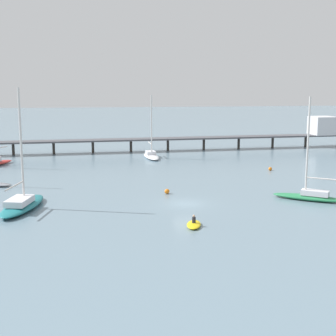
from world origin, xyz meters
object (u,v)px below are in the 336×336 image
Objects in this scene: pier at (235,133)px; sailboat_teal at (22,203)px; dinghy_yellow at (194,224)px; mooring_buoy_inner at (167,191)px; mooring_buoy_near at (270,169)px; sailboat_white at (151,154)px; sailboat_green at (310,194)px.

pier is 55.38m from sailboat_teal.
dinghy_yellow is at bearing -26.41° from sailboat_teal.
mooring_buoy_inner is (16.43, 5.24, -0.38)m from sailboat_teal.
sailboat_teal reaches higher than dinghy_yellow.
pier reaches higher than mooring_buoy_near.
mooring_buoy_near is at bearing 57.89° from dinghy_yellow.
mooring_buoy_inner is at bearing -91.81° from sailboat_white.
sailboat_white reaches higher than dinghy_yellow.
dinghy_yellow is (-17.93, -51.28, -3.09)m from pier.
sailboat_green is 19.47× the size of mooring_buoy_inner.
sailboat_white is 3.50× the size of dinghy_yellow.
pier is at bearing 50.59° from sailboat_teal.
sailboat_white is 22.56m from mooring_buoy_near.
mooring_buoy_near is at bearing 28.56° from sailboat_teal.
dinghy_yellow is at bearing -122.11° from mooring_buoy_near.
sailboat_green is at bearing 28.62° from dinghy_yellow.
sailboat_white is at bearing 89.81° from dinghy_yellow.
sailboat_green reaches higher than dinghy_yellow.
mooring_buoy_near is (-0.87, -24.10, -3.02)m from pier.
sailboat_teal is at bearing -162.32° from mooring_buoy_inner.
dinghy_yellow is 5.84× the size of mooring_buoy_near.
pier is 25.87× the size of dinghy_yellow.
sailboat_green is 0.92× the size of sailboat_teal.
sailboat_teal is at bearing -129.41° from pier.
dinghy_yellow is (17.19, -8.54, -0.48)m from sailboat_teal.
mooring_buoy_near is at bearing 84.52° from sailboat_green.
sailboat_green reaches higher than sailboat_white.
mooring_buoy_near is at bearing 36.97° from mooring_buoy_inner.
mooring_buoy_inner is at bearing -116.48° from pier.
sailboat_teal is at bearing -151.44° from mooring_buoy_near.
pier is 6.33× the size of sailboat_teal.
sailboat_white reaches higher than mooring_buoy_near.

